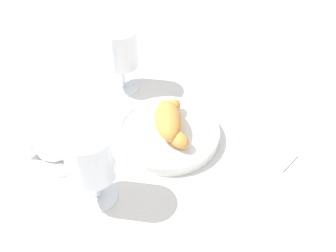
{
  "coord_description": "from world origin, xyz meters",
  "views": [
    {
      "loc": [
        0.53,
        0.24,
        0.54
      ],
      "look_at": [
        0.03,
        0.02,
        0.03
      ],
      "focal_mm": 43.74,
      "sensor_mm": 36.0,
      "label": 1
    }
  ],
  "objects_px": {
    "pastry_plate": "(168,133)",
    "coffee_cup_near": "(55,140)",
    "juice_glass_left": "(90,157)",
    "croissant_large": "(170,121)",
    "sugar_packet": "(283,157)",
    "juice_glass_right": "(120,50)"
  },
  "relations": [
    {
      "from": "pastry_plate",
      "to": "coffee_cup_near",
      "type": "bearing_deg",
      "value": -57.73
    },
    {
      "from": "coffee_cup_near",
      "to": "juice_glass_left",
      "type": "height_order",
      "value": "juice_glass_left"
    },
    {
      "from": "croissant_large",
      "to": "sugar_packet",
      "type": "bearing_deg",
      "value": 98.74
    },
    {
      "from": "croissant_large",
      "to": "coffee_cup_near",
      "type": "bearing_deg",
      "value": -57.76
    },
    {
      "from": "pastry_plate",
      "to": "coffee_cup_near",
      "type": "distance_m",
      "value": 0.2
    },
    {
      "from": "pastry_plate",
      "to": "juice_glass_left",
      "type": "height_order",
      "value": "juice_glass_left"
    },
    {
      "from": "juice_glass_right",
      "to": "sugar_packet",
      "type": "height_order",
      "value": "juice_glass_right"
    },
    {
      "from": "coffee_cup_near",
      "to": "juice_glass_right",
      "type": "relative_size",
      "value": 0.97
    },
    {
      "from": "pastry_plate",
      "to": "juice_glass_left",
      "type": "relative_size",
      "value": 1.37
    },
    {
      "from": "coffee_cup_near",
      "to": "juice_glass_left",
      "type": "xyz_separation_m",
      "value": [
        0.06,
        0.12,
        0.07
      ]
    },
    {
      "from": "juice_glass_right",
      "to": "sugar_packet",
      "type": "xyz_separation_m",
      "value": [
        0.07,
        0.36,
        -0.09
      ]
    },
    {
      "from": "croissant_large",
      "to": "coffee_cup_near",
      "type": "distance_m",
      "value": 0.21
    },
    {
      "from": "coffee_cup_near",
      "to": "sugar_packet",
      "type": "bearing_deg",
      "value": 110.49
    },
    {
      "from": "juice_glass_left",
      "to": "juice_glass_right",
      "type": "distance_m",
      "value": 0.29
    },
    {
      "from": "juice_glass_left",
      "to": "sugar_packet",
      "type": "bearing_deg",
      "value": 127.99
    },
    {
      "from": "juice_glass_right",
      "to": "sugar_packet",
      "type": "distance_m",
      "value": 0.37
    },
    {
      "from": "croissant_large",
      "to": "sugar_packet",
      "type": "distance_m",
      "value": 0.21
    },
    {
      "from": "pastry_plate",
      "to": "croissant_large",
      "type": "relative_size",
      "value": 1.58
    },
    {
      "from": "juice_glass_left",
      "to": "juice_glass_right",
      "type": "height_order",
      "value": "same"
    },
    {
      "from": "croissant_large",
      "to": "juice_glass_right",
      "type": "xyz_separation_m",
      "value": [
        -0.1,
        -0.15,
        0.05
      ]
    },
    {
      "from": "pastry_plate",
      "to": "sugar_packet",
      "type": "bearing_deg",
      "value": 99.06
    },
    {
      "from": "sugar_packet",
      "to": "juice_glass_left",
      "type": "bearing_deg",
      "value": -32.46
    }
  ]
}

